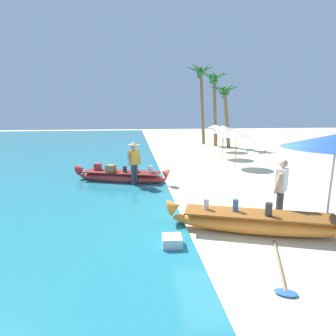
% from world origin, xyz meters
% --- Properties ---
extents(ground_plane, '(80.00, 80.00, 0.00)m').
position_xyz_m(ground_plane, '(0.00, 0.00, 0.00)').
color(ground_plane, beige).
extents(boat_orange_foreground, '(4.32, 1.94, 0.81)m').
position_xyz_m(boat_orange_foreground, '(0.49, -0.93, 0.28)').
color(boat_orange_foreground, orange).
rests_on(boat_orange_foreground, ground).
extents(boat_red_midground, '(3.93, 1.90, 0.77)m').
position_xyz_m(boat_red_midground, '(-2.92, 4.08, 0.28)').
color(boat_red_midground, red).
rests_on(boat_red_midground, ground).
extents(person_vendor_hatted, '(0.56, 0.47, 1.76)m').
position_xyz_m(person_vendor_hatted, '(-2.39, 3.45, 1.02)').
color(person_vendor_hatted, '#333842').
rests_on(person_vendor_hatted, ground).
extents(person_tourist_customer, '(0.54, 0.52, 1.68)m').
position_xyz_m(person_tourist_customer, '(1.31, -0.41, 0.95)').
color(person_tourist_customer, '#333842').
rests_on(person_tourist_customer, ground).
extents(parasol_row_0, '(1.60, 1.60, 1.91)m').
position_xyz_m(parasol_row_0, '(2.90, 6.70, 1.75)').
color(parasol_row_0, '#8E6B47').
rests_on(parasol_row_0, ground).
extents(parasol_row_1, '(1.60, 1.60, 1.91)m').
position_xyz_m(parasol_row_1, '(3.17, 9.47, 1.75)').
color(parasol_row_1, '#8E6B47').
rests_on(parasol_row_1, ground).
extents(parasol_row_2, '(1.60, 1.60, 1.91)m').
position_xyz_m(parasol_row_2, '(4.12, 12.41, 1.75)').
color(parasol_row_2, '#8E6B47').
rests_on(parasol_row_2, ground).
extents(parasol_row_3, '(1.60, 1.60, 1.91)m').
position_xyz_m(parasol_row_3, '(4.65, 15.30, 1.75)').
color(parasol_row_3, '#8E6B47').
rests_on(parasol_row_3, ground).
extents(palm_tree_tall_inland, '(2.54, 2.59, 6.24)m').
position_xyz_m(palm_tree_tall_inland, '(4.31, 15.40, 5.02)').
color(palm_tree_tall_inland, brown).
rests_on(palm_tree_tall_inland, ground).
extents(palm_tree_leaning_seaward, '(2.64, 2.80, 5.11)m').
position_xyz_m(palm_tree_leaning_seaward, '(4.81, 14.24, 4.07)').
color(palm_tree_leaning_seaward, brown).
rests_on(palm_tree_leaning_seaward, ground).
extents(palm_tree_mid_cluster, '(2.58, 2.43, 7.00)m').
position_xyz_m(palm_tree_mid_cluster, '(3.55, 16.99, 5.47)').
color(palm_tree_mid_cluster, brown).
rests_on(palm_tree_mid_cluster, ground).
extents(cooler_box, '(0.43, 0.41, 0.31)m').
position_xyz_m(cooler_box, '(-1.64, -1.45, 0.15)').
color(cooler_box, silver).
rests_on(cooler_box, ground).
extents(paddle, '(0.93, 1.80, 0.05)m').
position_xyz_m(paddle, '(0.19, -2.49, 0.03)').
color(paddle, '#8E6B47').
rests_on(paddle, ground).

